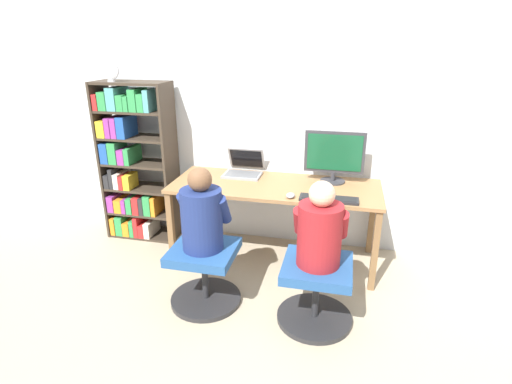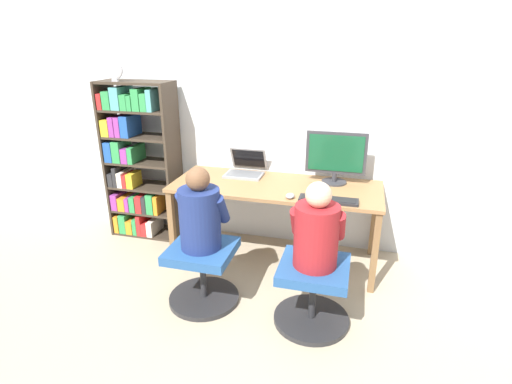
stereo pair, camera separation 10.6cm
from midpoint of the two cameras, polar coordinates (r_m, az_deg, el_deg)
The scene contains 13 objects.
ground_plane at distance 3.48m, azimuth 0.57°, elevation -12.21°, with size 14.00×14.00×0.00m, color tan.
wall_back at distance 3.72m, azimuth 3.26°, elevation 11.59°, with size 10.00×0.05×2.60m.
desk at distance 3.49m, azimuth 1.86°, elevation -0.04°, with size 1.80×0.71×0.72m.
desktop_monitor at distance 3.52m, azimuth 10.26°, elevation 4.97°, with size 0.52×0.22×0.45m.
laptop at distance 3.72m, azimuth -2.60°, elevation 3.24°, with size 0.34×0.34×0.23m.
keyboard at distance 3.16m, azimuth 9.42°, elevation -0.98°, with size 0.46×0.14×0.03m.
computer_mouse_by_keyboard at distance 3.18m, azimuth 4.00°, elevation -0.50°, with size 0.07×0.10×0.04m.
office_chair_left at distance 2.91m, azimuth 7.51°, elevation -13.58°, with size 0.54×0.54×0.47m.
office_chair_right at distance 3.11m, azimuth -8.34°, elevation -11.21°, with size 0.54×0.54×0.47m.
person_at_monitor at distance 2.68m, azimuth 7.98°, elevation -5.39°, with size 0.37×0.31×0.60m.
person_at_laptop at distance 2.89m, azimuth -8.79°, elevation -3.24°, with size 0.37×0.32×0.62m.
bookshelf at distance 4.10m, azimuth -17.98°, elevation 3.79°, with size 0.70×0.32×1.55m.
desk_clock at distance 3.92m, azimuth -20.91°, elevation 15.90°, with size 0.17×0.03×0.19m.
Camera 1 is at (0.57, -2.86, 1.90)m, focal length 28.00 mm.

